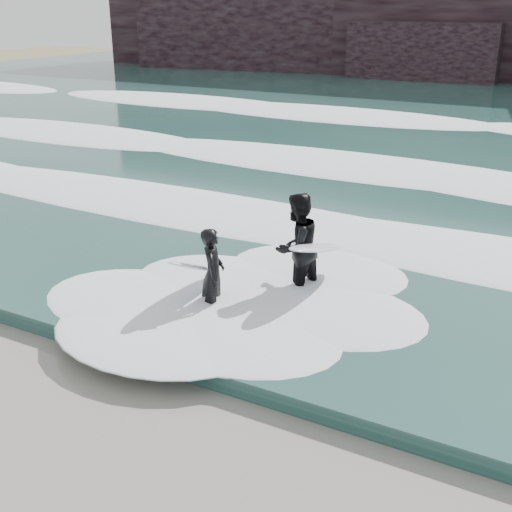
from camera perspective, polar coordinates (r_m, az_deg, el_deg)
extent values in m
ellipsoid|color=white|center=(13.92, 11.63, 1.08)|extent=(60.00, 3.20, 0.20)
ellipsoid|color=white|center=(20.46, 17.64, 7.14)|extent=(60.00, 4.00, 0.24)
ellipsoid|color=white|center=(29.18, 21.39, 10.83)|extent=(60.00, 4.80, 0.30)
imported|color=black|center=(11.07, -3.84, -1.59)|extent=(0.62, 0.71, 1.65)
ellipsoid|color=silver|center=(11.30, -5.43, -0.96)|extent=(0.67, 1.78, 0.87)
imported|color=black|center=(11.72, 3.63, 0.78)|extent=(1.03, 1.18, 2.04)
ellipsoid|color=silver|center=(11.53, 5.52, 0.77)|extent=(0.62, 2.09, 0.67)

